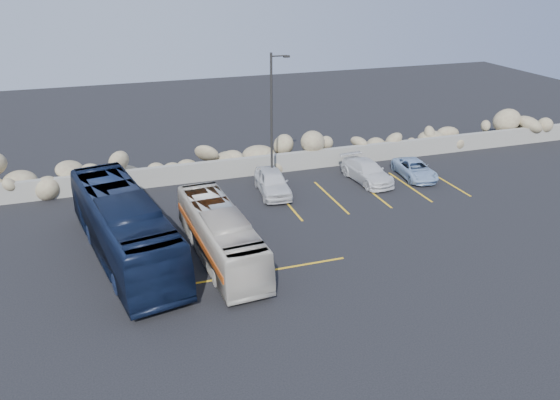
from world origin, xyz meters
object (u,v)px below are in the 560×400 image
object	(u,v)px
car_c	(367,171)
car_d	(415,169)
tour_coach	(124,227)
car_a	(272,182)
vintage_bus	(220,234)
lamppost	(272,118)

from	to	relation	value
car_c	car_d	world-z (taller)	car_c
tour_coach	car_c	distance (m)	15.78
car_a	vintage_bus	bearing A→B (deg)	-119.47
lamppost	tour_coach	bearing A→B (deg)	-146.24
car_c	lamppost	bearing A→B (deg)	167.07
lamppost	car_a	size ratio (longest dim) A/B	1.92
vintage_bus	car_c	xyz separation A→B (m)	(10.77, 6.65, -0.56)
car_a	car_d	world-z (taller)	car_a
tour_coach	car_d	world-z (taller)	tour_coach
vintage_bus	tour_coach	bearing A→B (deg)	156.57
car_a	tour_coach	bearing A→B (deg)	-144.06
car_a	car_c	distance (m)	6.18
vintage_bus	tour_coach	distance (m)	4.37
vintage_bus	tour_coach	size ratio (longest dim) A/B	0.78
tour_coach	car_d	bearing A→B (deg)	4.09
lamppost	tour_coach	xyz separation A→B (m)	(-8.99, -6.01, -2.75)
car_a	car_d	bearing A→B (deg)	3.34
vintage_bus	car_a	bearing A→B (deg)	51.37
tour_coach	car_c	size ratio (longest dim) A/B	2.53
vintage_bus	car_a	xyz separation A→B (m)	(4.59, 6.61, -0.49)
car_a	car_c	world-z (taller)	car_a
vintage_bus	car_c	size ratio (longest dim) A/B	1.96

